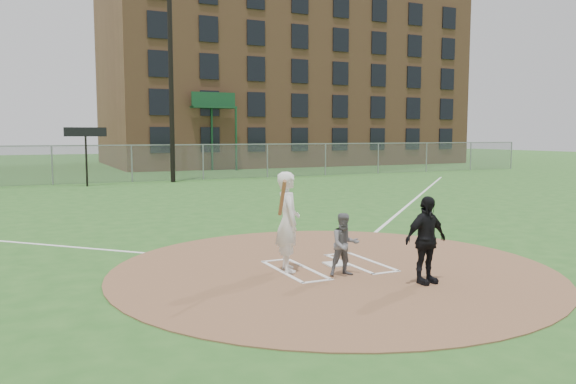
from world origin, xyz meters
name	(u,v)px	position (x,y,z in m)	size (l,w,h in m)	color
ground	(332,269)	(0.00, 0.00, 0.00)	(140.00, 140.00, 0.00)	#285B1F
dirt_circle	(332,269)	(0.00, 0.00, 0.01)	(8.40, 8.40, 0.02)	brown
home_plate	(336,264)	(0.20, 0.21, 0.03)	(0.42, 0.42, 0.03)	silver
foul_line_first	(416,198)	(9.00, 9.00, 0.01)	(0.10, 24.00, 0.01)	white
catcher	(345,244)	(-0.08, -0.58, 0.59)	(0.55, 0.43, 1.14)	slate
umpire	(426,240)	(0.90, -1.63, 0.77)	(0.88, 0.37, 1.51)	black
batters_boxes	(328,266)	(0.00, 0.15, 0.03)	(2.08, 1.88, 0.01)	white
batter_at_plate	(288,221)	(-0.86, 0.17, 0.96)	(0.71, 1.08, 1.86)	white
outfield_fence	(132,163)	(0.00, 22.00, 1.02)	(56.08, 0.08, 2.03)	slate
brick_warehouse	(279,80)	(16.00, 37.96, 7.50)	(30.00, 17.17, 15.00)	#986241
light_pole	(171,58)	(2.00, 21.00, 6.61)	(1.20, 0.30, 12.22)	black
scoreboard_sign	(86,138)	(-2.50, 20.20, 2.39)	(2.00, 0.10, 2.93)	black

